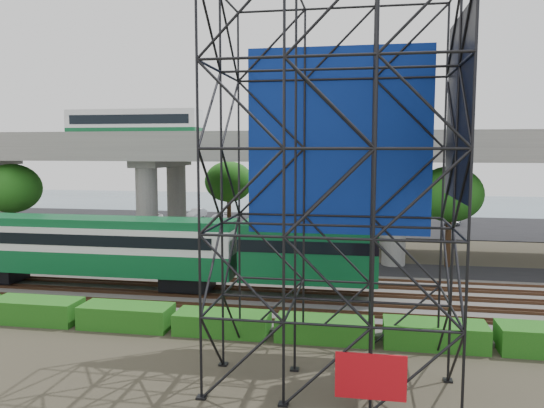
# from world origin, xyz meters

# --- Properties ---
(ground) EXTENTS (140.00, 140.00, 0.00)m
(ground) POSITION_xyz_m (0.00, 0.00, 0.00)
(ground) COLOR #474233
(ground) RESTS_ON ground
(ballast_bed) EXTENTS (90.00, 12.00, 0.20)m
(ballast_bed) POSITION_xyz_m (0.00, 2.00, 0.10)
(ballast_bed) COLOR slate
(ballast_bed) RESTS_ON ground
(service_road) EXTENTS (90.00, 5.00, 0.08)m
(service_road) POSITION_xyz_m (0.00, 10.50, 0.04)
(service_road) COLOR black
(service_road) RESTS_ON ground
(parking_lot) EXTENTS (90.00, 18.00, 0.08)m
(parking_lot) POSITION_xyz_m (0.00, 34.00, 0.04)
(parking_lot) COLOR black
(parking_lot) RESTS_ON ground
(harbor_water) EXTENTS (140.00, 40.00, 0.03)m
(harbor_water) POSITION_xyz_m (0.00, 56.00, 0.01)
(harbor_water) COLOR #405A69
(harbor_water) RESTS_ON ground
(rail_tracks) EXTENTS (90.00, 9.52, 0.16)m
(rail_tracks) POSITION_xyz_m (0.00, 2.00, 0.28)
(rail_tracks) COLOR #472D1E
(rail_tracks) RESTS_ON ballast_bed
(commuter_train) EXTENTS (29.30, 3.06, 4.30)m
(commuter_train) POSITION_xyz_m (-7.30, 2.00, 2.88)
(commuter_train) COLOR black
(commuter_train) RESTS_ON rail_tracks
(overpass) EXTENTS (80.00, 12.00, 12.40)m
(overpass) POSITION_xyz_m (-0.92, 16.00, 8.21)
(overpass) COLOR #9E9B93
(overpass) RESTS_ON ground
(scaffold_tower) EXTENTS (9.36, 6.36, 15.00)m
(scaffold_tower) POSITION_xyz_m (6.56, -7.98, 7.47)
(scaffold_tower) COLOR black
(scaffold_tower) RESTS_ON ground
(hedge_strip) EXTENTS (34.60, 1.80, 1.20)m
(hedge_strip) POSITION_xyz_m (1.01, -4.30, 0.56)
(hedge_strip) COLOR #155B14
(hedge_strip) RESTS_ON ground
(trees) EXTENTS (40.94, 16.94, 7.69)m
(trees) POSITION_xyz_m (-4.67, 16.17, 5.57)
(trees) COLOR #382314
(trees) RESTS_ON ground
(suv) EXTENTS (5.69, 3.15, 1.51)m
(suv) POSITION_xyz_m (-4.82, 9.95, 0.83)
(suv) COLOR black
(suv) RESTS_ON service_road
(parked_cars) EXTENTS (37.39, 9.55, 1.29)m
(parked_cars) POSITION_xyz_m (-0.83, 33.65, 0.68)
(parked_cars) COLOR white
(parked_cars) RESTS_ON parking_lot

